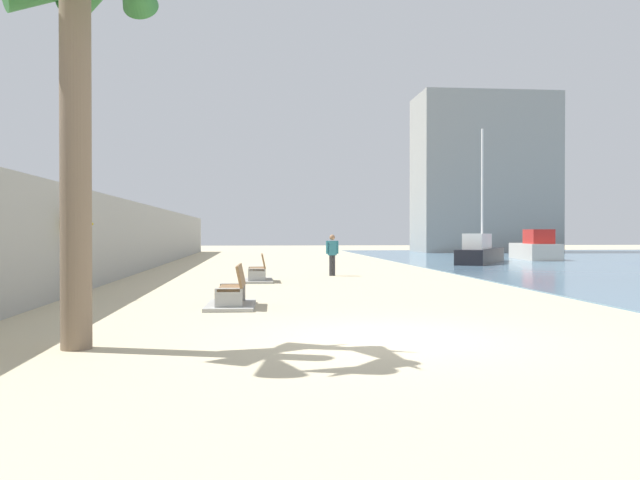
{
  "coord_description": "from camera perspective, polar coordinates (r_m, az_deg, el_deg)",
  "views": [
    {
      "loc": [
        -2.13,
        -10.56,
        1.71
      ],
      "look_at": [
        0.66,
        17.98,
        1.4
      ],
      "focal_mm": 36.96,
      "sensor_mm": 36.0,
      "label": 1
    }
  ],
  "objects": [
    {
      "name": "ground_plane",
      "position": [
        28.7,
        -1.31,
        -2.8
      ],
      "size": [
        120.0,
        120.0,
        0.0
      ],
      "primitive_type": "plane",
      "color": "#C6B793"
    },
    {
      "name": "seawall",
      "position": [
        29.06,
        -16.22,
        0.18
      ],
      "size": [
        0.8,
        64.0,
        3.0
      ],
      "primitive_type": "cube",
      "color": "#9E9E99",
      "rests_on": "ground"
    },
    {
      "name": "palm_tree",
      "position": [
        10.86,
        -20.73,
        18.29
      ],
      "size": [
        2.77,
        2.83,
        6.39
      ],
      "color": "#7A6651",
      "rests_on": "ground"
    },
    {
      "name": "bench_near",
      "position": [
        15.36,
        -7.63,
        -4.91
      ],
      "size": [
        1.16,
        2.13,
        0.98
      ],
      "color": "#9E9E99",
      "rests_on": "ground"
    },
    {
      "name": "bench_far",
      "position": [
        23.2,
        -5.42,
        -3.03
      ],
      "size": [
        1.11,
        2.1,
        0.98
      ],
      "color": "#9E9E99",
      "rests_on": "ground"
    },
    {
      "name": "person_walking",
      "position": [
        26.22,
        1.06,
        -1.03
      ],
      "size": [
        0.52,
        0.25,
        1.65
      ],
      "color": "#333338",
      "rests_on": "ground"
    },
    {
      "name": "boat_distant",
      "position": [
        43.5,
        18.15,
        -0.69
      ],
      "size": [
        2.57,
        5.68,
        1.89
      ],
      "color": "beige",
      "rests_on": "water_bay"
    },
    {
      "name": "boat_far_right",
      "position": [
        37.47,
        13.69,
        -0.99
      ],
      "size": [
        4.76,
        6.89,
        7.51
      ],
      "color": "black",
      "rests_on": "water_bay"
    },
    {
      "name": "pedestrian_sign",
      "position": [
        17.95,
        -20.31,
        -0.18
      ],
      "size": [
        0.85,
        0.08,
        2.36
      ],
      "color": "slate",
      "rests_on": "ground"
    },
    {
      "name": "harbor_building",
      "position": [
        60.26,
        14.02,
        5.55
      ],
      "size": [
        12.0,
        6.0,
        13.81
      ],
      "primitive_type": "cube",
      "color": "gray",
      "rests_on": "ground"
    }
  ]
}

